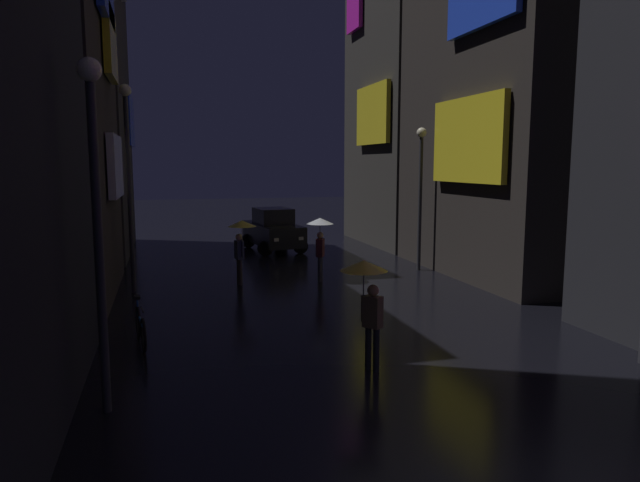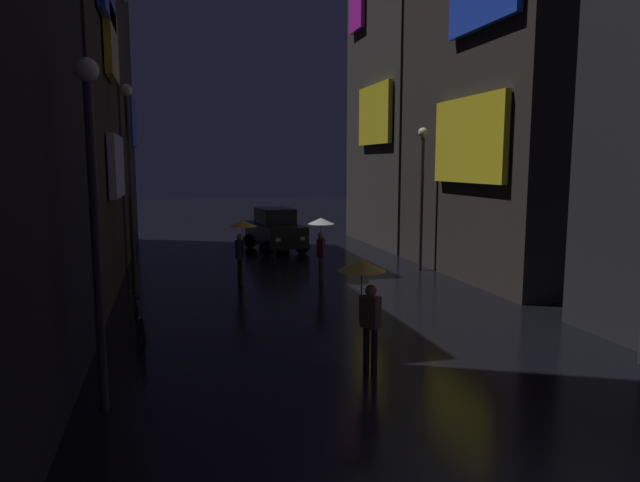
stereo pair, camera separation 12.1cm
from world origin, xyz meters
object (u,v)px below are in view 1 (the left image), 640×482
pedestrian_midstreet_left_yellow (241,234)px  pedestrian_foreground_left_yellow (367,284)px  streetlamp_left_near (96,196)px  pedestrian_far_right_clear (320,232)px  streetlamp_right_far (421,181)px  bicycle_parked_at_storefront (141,327)px  car_distant (273,230)px  streetlamp_left_far (128,166)px

pedestrian_midstreet_left_yellow → pedestrian_foreground_left_yellow: (1.27, -8.25, 0.00)m
pedestrian_midstreet_left_yellow → streetlamp_left_near: streetlamp_left_near is taller
pedestrian_far_right_clear → streetlamp_right_far: 4.45m
pedestrian_foreground_left_yellow → pedestrian_midstreet_left_yellow: bearing=98.7°
pedestrian_midstreet_left_yellow → pedestrian_far_right_clear: same height
pedestrian_foreground_left_yellow → streetlamp_left_near: streetlamp_left_near is taller
pedestrian_foreground_left_yellow → bicycle_parked_at_storefront: 5.19m
pedestrian_far_right_clear → car_distant: 7.14m
pedestrian_foreground_left_yellow → pedestrian_far_right_clear: (1.36, 8.26, 0.00)m
pedestrian_midstreet_left_yellow → streetlamp_left_far: 3.97m
pedestrian_midstreet_left_yellow → streetlamp_right_far: 6.93m
bicycle_parked_at_storefront → streetlamp_left_near: size_ratio=0.33×
pedestrian_midstreet_left_yellow → bicycle_parked_at_storefront: size_ratio=1.17×
pedestrian_far_right_clear → bicycle_parked_at_storefront: bearing=-135.3°
pedestrian_foreground_left_yellow → car_distant: (1.10, 15.36, -0.74)m
car_distant → pedestrian_far_right_clear: bearing=-87.9°
pedestrian_far_right_clear → pedestrian_foreground_left_yellow: bearing=-99.3°
pedestrian_far_right_clear → bicycle_parked_at_storefront: pedestrian_far_right_clear is taller
car_distant → pedestrian_midstreet_left_yellow: bearing=-108.5°
pedestrian_foreground_left_yellow → bicycle_parked_at_storefront: (-4.20, 2.76, -1.28)m
bicycle_parked_at_storefront → car_distant: car_distant is taller
bicycle_parked_at_storefront → streetlamp_right_far: 11.92m
car_distant → bicycle_parked_at_storefront: bearing=-112.8°
pedestrian_foreground_left_yellow → car_distant: 15.41m
car_distant → streetlamp_right_far: 7.86m
pedestrian_far_right_clear → streetlamp_right_far: bearing=13.1°
streetlamp_right_far → streetlamp_left_near: bearing=-135.4°
pedestrian_midstreet_left_yellow → bicycle_parked_at_storefront: bearing=-118.1°
streetlamp_left_far → streetlamp_left_near: bearing=-90.0°
streetlamp_left_near → pedestrian_foreground_left_yellow: bearing=8.2°
bicycle_parked_at_storefront → car_distant: 13.68m
pedestrian_midstreet_left_yellow → streetlamp_right_far: streetlamp_right_far is taller
pedestrian_midstreet_left_yellow → streetlamp_right_far: (6.67, 0.95, 1.61)m
car_distant → streetlamp_left_near: 17.18m
pedestrian_far_right_clear → car_distant: size_ratio=0.49×
pedestrian_midstreet_left_yellow → pedestrian_far_right_clear: bearing=0.2°
bicycle_parked_at_storefront → streetlamp_left_near: (-0.40, -3.42, 3.03)m
pedestrian_foreground_left_yellow → streetlamp_left_far: (-4.60, 8.13, 2.16)m
pedestrian_foreground_left_yellow → streetlamp_left_far: bearing=119.5°
pedestrian_midstreet_left_yellow → pedestrian_foreground_left_yellow: same height
streetlamp_right_far → pedestrian_far_right_clear: bearing=-166.9°
streetlamp_left_far → bicycle_parked_at_storefront: bearing=-85.8°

